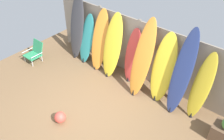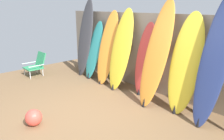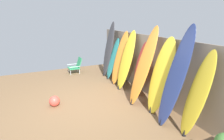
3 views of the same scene
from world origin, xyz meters
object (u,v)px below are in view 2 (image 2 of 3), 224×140
(beach_ball, at_px, (34,118))
(surfboard_navy_7, at_px, (214,62))
(surfboard_orange_2, at_px, (108,48))
(surfboard_red_4, at_px, (145,60))
(surfboard_yellow_3, at_px, (121,50))
(beach_chair, at_px, (37,64))
(surfboard_teal_1, at_px, (94,51))
(surfboard_orange_5, at_px, (157,54))
(surfboard_charcoal_0, at_px, (85,38))
(surfboard_yellow_6, at_px, (185,64))

(beach_ball, bearing_deg, surfboard_navy_7, 50.43)
(surfboard_orange_2, distance_m, surfboard_red_4, 1.16)
(surfboard_yellow_3, distance_m, beach_chair, 2.69)
(surfboard_teal_1, xyz_separation_m, surfboard_orange_2, (0.55, 0.02, 0.15))
(surfboard_orange_5, bearing_deg, surfboard_navy_7, 2.79)
(surfboard_orange_2, relative_size, surfboard_navy_7, 0.85)
(surfboard_navy_7, bearing_deg, surfboard_charcoal_0, 178.74)
(surfboard_teal_1, xyz_separation_m, beach_chair, (-1.29, -1.12, -0.44))
(surfboard_charcoal_0, height_order, surfboard_navy_7, surfboard_navy_7)
(surfboard_orange_5, bearing_deg, beach_chair, -163.88)
(surfboard_yellow_3, xyz_separation_m, beach_ball, (0.29, -2.34, -0.81))
(surfboard_orange_2, distance_m, beach_ball, 2.64)
(surfboard_orange_2, relative_size, surfboard_red_4, 1.14)
(surfboard_teal_1, distance_m, surfboard_yellow_3, 1.10)
(surfboard_yellow_3, height_order, beach_ball, surfboard_yellow_3)
(surfboard_yellow_3, bearing_deg, beach_ball, -82.89)
(surfboard_red_4, relative_size, beach_chair, 2.48)
(surfboard_yellow_6, distance_m, surfboard_navy_7, 0.56)
(surfboard_orange_2, bearing_deg, surfboard_red_4, 4.91)
(surfboard_yellow_6, bearing_deg, surfboard_navy_7, -7.17)
(surfboard_charcoal_0, relative_size, surfboard_navy_7, 0.99)
(beach_ball, bearing_deg, surfboard_orange_2, 109.10)
(surfboard_orange_2, height_order, beach_chair, surfboard_orange_2)
(surfboard_yellow_3, xyz_separation_m, surfboard_navy_7, (2.20, -0.04, 0.12))
(surfboard_orange_5, height_order, beach_ball, surfboard_orange_5)
(surfboard_charcoal_0, distance_m, surfboard_teal_1, 0.52)
(surfboard_orange_5, relative_size, beach_chair, 3.22)
(surfboard_red_4, bearing_deg, surfboard_orange_2, -175.09)
(surfboard_charcoal_0, xyz_separation_m, surfboard_teal_1, (0.43, -0.02, -0.30))
(surfboard_teal_1, height_order, surfboard_yellow_6, surfboard_yellow_6)
(surfboard_yellow_6, height_order, beach_ball, surfboard_yellow_6)
(surfboard_orange_5, bearing_deg, surfboard_charcoal_0, 177.03)
(beach_ball, bearing_deg, surfboard_teal_1, 120.17)
(beach_chair, bearing_deg, surfboard_yellow_3, 15.94)
(surfboard_teal_1, distance_m, beach_ball, 2.81)
(surfboard_orange_2, bearing_deg, surfboard_navy_7, -1.69)
(surfboard_charcoal_0, distance_m, surfboard_yellow_3, 1.51)
(surfboard_charcoal_0, xyz_separation_m, surfboard_orange_2, (0.98, -0.00, -0.15))
(surfboard_yellow_3, height_order, surfboard_red_4, surfboard_yellow_3)
(surfboard_charcoal_0, relative_size, surfboard_yellow_6, 1.15)
(surfboard_charcoal_0, relative_size, surfboard_red_4, 1.33)
(beach_chair, relative_size, beach_ball, 2.31)
(surfboard_orange_5, relative_size, surfboard_navy_7, 0.97)
(surfboard_charcoal_0, bearing_deg, surfboard_red_4, 2.64)
(surfboard_yellow_6, bearing_deg, surfboard_charcoal_0, 179.73)
(surfboard_red_4, xyz_separation_m, surfboard_navy_7, (1.58, -0.18, 0.27))
(surfboard_yellow_6, xyz_separation_m, surfboard_navy_7, (0.53, -0.07, 0.15))
(surfboard_teal_1, xyz_separation_m, surfboard_navy_7, (3.28, -0.06, 0.31))
(surfboard_teal_1, bearing_deg, surfboard_orange_5, -3.08)
(surfboard_yellow_3, xyz_separation_m, surfboard_orange_5, (1.10, -0.09, 0.09))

